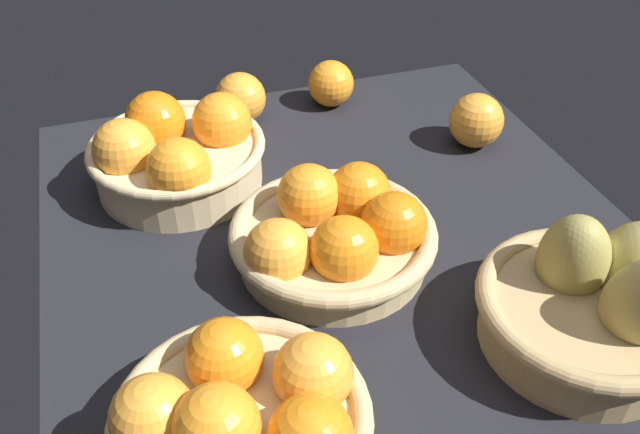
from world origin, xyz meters
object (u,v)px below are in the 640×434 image
Objects in this scene: basket_far_left at (243,417)px; loose_orange_front_gap at (476,121)px; basket_near_left_pears at (594,302)px; loose_orange_back_gap at (331,84)px; basket_far_right at (176,153)px; basket_center at (335,233)px; loose_orange_side_gap at (240,98)px.

loose_orange_front_gap is at bearing -48.38° from basket_far_left.
loose_orange_back_gap is at bearing 9.37° from basket_near_left_pears.
basket_far_right is at bearing 41.60° from basket_near_left_pears.
basket_center reaches higher than loose_orange_side_gap.
basket_far_right is 18.48cm from loose_orange_side_gap.
basket_far_left is 2.90× the size of loose_orange_side_gap.
basket_far_left is at bearing 143.35° from basket_center.
basket_near_left_pears is 37.87cm from loose_orange_front_gap.
basket_far_left is 0.97× the size of basket_near_left_pears.
basket_far_left is at bearing 154.15° from loose_orange_back_gap.
basket_far_right reaches higher than basket_far_left.
basket_center is at bearing -174.98° from loose_orange_side_gap.
basket_center is 33.16cm from loose_orange_front_gap.
loose_orange_front_gap is at bearing -138.25° from loose_orange_back_gap.
basket_far_left is 3.12× the size of loose_orange_back_gap.
basket_far_right reaches higher than loose_orange_side_gap.
loose_orange_back_gap is (55.30, 9.12, -1.27)cm from basket_near_left_pears.
basket_far_right is 0.97× the size of basket_center.
basket_near_left_pears is at bearing -138.40° from basket_far_right.
basket_center is at bearing 161.67° from loose_orange_back_gap.
basket_near_left_pears is at bearing -87.34° from basket_far_left.
basket_far_left is 26.39cm from basket_center.
basket_near_left_pears is 59.70cm from loose_orange_side_gap.
basket_far_right reaches higher than loose_orange_front_gap.
loose_orange_front_gap is (17.73, -28.03, -0.06)cm from basket_center.
loose_orange_front_gap is (37.19, -7.04, -0.96)cm from basket_near_left_pears.
loose_orange_front_gap is at bearing -10.71° from basket_near_left_pears.
loose_orange_back_gap is 0.93× the size of loose_orange_side_gap.
basket_far_right is 54.19cm from basket_near_left_pears.
basket_far_left reaches higher than loose_orange_back_gap.
loose_orange_front_gap and loose_orange_side_gap have the same top height.
loose_orange_front_gap is (38.90, -43.78, -0.30)cm from basket_far_left.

